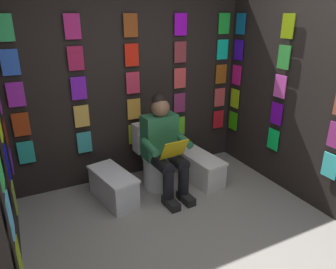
{
  "coord_description": "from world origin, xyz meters",
  "views": [
    {
      "loc": [
        1.32,
        1.65,
        2.04
      ],
      "look_at": [
        -0.05,
        -1.08,
        0.85
      ],
      "focal_mm": 33.7,
      "sensor_mm": 36.0,
      "label": 1
    }
  ],
  "objects_px": {
    "toilet": "(156,160)",
    "person_reading": "(164,146)",
    "comic_longbox_far": "(113,186)",
    "comic_longbox_near": "(198,167)"
  },
  "relations": [
    {
      "from": "toilet",
      "to": "comic_longbox_far",
      "type": "relative_size",
      "value": 1.06
    },
    {
      "from": "person_reading",
      "to": "comic_longbox_far",
      "type": "height_order",
      "value": "person_reading"
    },
    {
      "from": "person_reading",
      "to": "comic_longbox_near",
      "type": "height_order",
      "value": "person_reading"
    },
    {
      "from": "comic_longbox_far",
      "to": "toilet",
      "type": "bearing_deg",
      "value": -178.62
    },
    {
      "from": "person_reading",
      "to": "toilet",
      "type": "bearing_deg",
      "value": -90.45
    },
    {
      "from": "person_reading",
      "to": "comic_longbox_near",
      "type": "bearing_deg",
      "value": -173.4
    },
    {
      "from": "comic_longbox_far",
      "to": "comic_longbox_near",
      "type": "bearing_deg",
      "value": 168.71
    },
    {
      "from": "toilet",
      "to": "person_reading",
      "type": "height_order",
      "value": "person_reading"
    },
    {
      "from": "toilet",
      "to": "person_reading",
      "type": "xyz_separation_m",
      "value": [
        -0.01,
        0.23,
        0.27
      ]
    },
    {
      "from": "person_reading",
      "to": "comic_longbox_far",
      "type": "relative_size",
      "value": 1.63
    }
  ]
}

